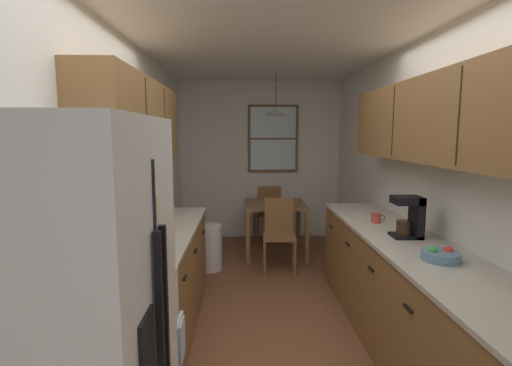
{
  "coord_description": "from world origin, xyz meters",
  "views": [
    {
      "loc": [
        -0.27,
        -2.54,
        1.71
      ],
      "look_at": [
        -0.13,
        1.48,
        1.18
      ],
      "focal_mm": 26.38,
      "sensor_mm": 36.0,
      "label": 1
    }
  ],
  "objects": [
    {
      "name": "dining_table",
      "position": [
        0.18,
        2.69,
        0.62
      ],
      "size": [
        0.84,
        0.85,
        0.74
      ],
      "color": "brown",
      "rests_on": "ground"
    },
    {
      "name": "fruit_bowl",
      "position": [
        1.0,
        -0.24,
        0.94
      ],
      "size": [
        0.24,
        0.24,
        0.09
      ],
      "color": "#597F9E",
      "rests_on": "counter_right"
    },
    {
      "name": "trash_bin",
      "position": [
        -0.7,
        2.08,
        0.29
      ],
      "size": [
        0.31,
        0.31,
        0.57
      ],
      "primitive_type": "cylinder",
      "color": "white",
      "rests_on": "ground"
    },
    {
      "name": "dining_chair_near",
      "position": [
        0.18,
        2.05,
        0.5
      ],
      "size": [
        0.42,
        0.42,
        0.9
      ],
      "color": "brown",
      "rests_on": "ground"
    },
    {
      "name": "ceiling_slab",
      "position": [
        0.0,
        1.0,
        2.59
      ],
      "size": [
        4.4,
        9.0,
        0.08
      ],
      "primitive_type": "cube",
      "color": "white"
    },
    {
      "name": "coffee_maker",
      "position": [
        1.04,
        0.31,
        1.07
      ],
      "size": [
        0.22,
        0.18,
        0.33
      ],
      "color": "black",
      "rests_on": "counter_right"
    },
    {
      "name": "upper_cabinets_right",
      "position": [
        1.14,
        0.11,
        1.81
      ],
      "size": [
        0.33,
        2.92,
        0.62
      ],
      "color": "brown"
    },
    {
      "name": "pendant_light",
      "position": [
        0.18,
        2.69,
        2.02
      ],
      "size": [
        0.29,
        0.29,
        0.58
      ],
      "color": "black"
    },
    {
      "name": "storage_canister",
      "position": [
        -1.0,
        -0.02,
        0.99
      ],
      "size": [
        0.13,
        0.13,
        0.17
      ],
      "color": "#265999",
      "rests_on": "counter_left"
    },
    {
      "name": "ground_plane",
      "position": [
        0.0,
        1.0,
        0.0
      ],
      "size": [
        12.0,
        12.0,
        0.0
      ],
      "primitive_type": "plane",
      "color": "brown"
    },
    {
      "name": "back_window",
      "position": [
        0.21,
        3.58,
        1.63
      ],
      "size": [
        0.81,
        0.05,
        1.08
      ],
      "color": "brown"
    },
    {
      "name": "wall_left",
      "position": [
        -1.35,
        1.0,
        1.27
      ],
      "size": [
        0.1,
        9.0,
        2.55
      ],
      "primitive_type": "cube",
      "color": "white",
      "rests_on": "ground"
    },
    {
      "name": "dish_towel",
      "position": [
        -0.64,
        -0.44,
        0.5
      ],
      "size": [
        0.02,
        0.16,
        0.24
      ],
      "primitive_type": "cube",
      "color": "silver"
    },
    {
      "name": "wall_back",
      "position": [
        0.0,
        3.65,
        1.27
      ],
      "size": [
        4.4,
        0.1,
        2.55
      ],
      "primitive_type": "cube",
      "color": "white",
      "rests_on": "ground"
    },
    {
      "name": "microwave_over_range",
      "position": [
        -1.11,
        -0.6,
        1.62
      ],
      "size": [
        0.39,
        0.59,
        0.31
      ],
      "color": "silver"
    },
    {
      "name": "counter_left",
      "position": [
        -1.0,
        0.65,
        0.45
      ],
      "size": [
        0.64,
        1.87,
        0.9
      ],
      "color": "brown",
      "rests_on": "ground"
    },
    {
      "name": "wall_right",
      "position": [
        1.35,
        1.0,
        1.27
      ],
      "size": [
        0.1,
        9.0,
        2.55
      ],
      "primitive_type": "cube",
      "color": "white",
      "rests_on": "ground"
    },
    {
      "name": "mug_by_coffeemaker",
      "position": [
        0.95,
        0.81,
        0.94
      ],
      "size": [
        0.13,
        0.09,
        0.09
      ],
      "color": "#BF3F33",
      "rests_on": "counter_right"
    },
    {
      "name": "upper_cabinets_left",
      "position": [
        -1.14,
        0.6,
        1.81
      ],
      "size": [
        0.33,
        1.95,
        0.66
      ],
      "color": "brown"
    },
    {
      "name": "counter_right",
      "position": [
        1.0,
        0.16,
        0.45
      ],
      "size": [
        0.64,
        3.24,
        0.9
      ],
      "color": "brown",
      "rests_on": "ground"
    },
    {
      "name": "dining_chair_far",
      "position": [
        0.12,
        3.32,
        0.5
      ],
      "size": [
        0.45,
        0.45,
        0.9
      ],
      "color": "brown",
      "rests_on": "ground"
    },
    {
      "name": "stove_range",
      "position": [
        -0.99,
        -0.6,
        0.47
      ],
      "size": [
        0.66,
        0.63,
        1.1
      ],
      "color": "white",
      "rests_on": "ground"
    }
  ]
}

